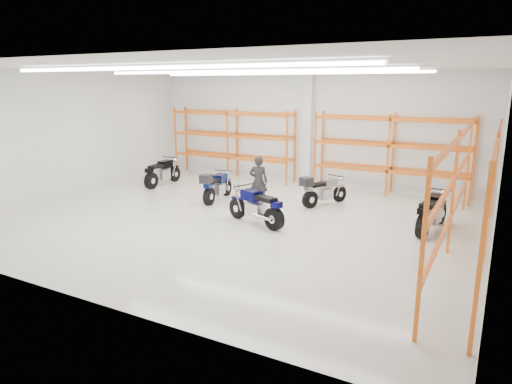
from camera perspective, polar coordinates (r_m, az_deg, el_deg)
The scene contains 12 objects.
ground at distance 14.02m, azimuth -2.68°, elevation -3.36°, with size 14.00×14.00×0.00m, color beige.
room_shell at distance 13.48m, azimuth -2.78°, elevation 10.16°, with size 14.02×12.02×4.51m.
motorcycle_main at distance 13.28m, azimuth 0.18°, elevation -1.98°, with size 2.17×1.01×1.10m.
motorcycle_back_a at distance 18.87m, azimuth -11.72°, elevation 2.32°, with size 0.74×2.23×1.10m.
motorcycle_back_b at distance 16.01m, azimuth -5.04°, elevation 0.65°, with size 0.70×2.14×1.10m.
motorcycle_back_c at distance 15.54m, azimuth 8.19°, elevation 0.12°, with size 1.10×1.96×1.07m.
motorcycle_back_d at distance 13.59m, azimuth 21.09°, elevation -2.53°, with size 0.82×2.25×1.11m.
standing_man at distance 15.23m, azimuth 0.30°, elevation 1.33°, with size 0.63×0.41×1.72m, color black.
structural_column at distance 18.74m, azimuth 6.55°, elevation 7.81°, with size 0.32×0.32×4.50m, color white.
pallet_racking_back_left at distance 20.01m, azimuth -2.98°, elevation 6.88°, with size 5.67×0.87×3.00m.
pallet_racking_back_right at distance 17.48m, azimuth 16.51°, elevation 5.42°, with size 5.67×0.87×3.00m.
pallet_racking_side at distance 11.71m, azimuth 25.52°, elevation 1.13°, with size 0.87×9.07×3.00m.
Camera 1 is at (6.97, -11.48, 4.02)m, focal length 32.00 mm.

